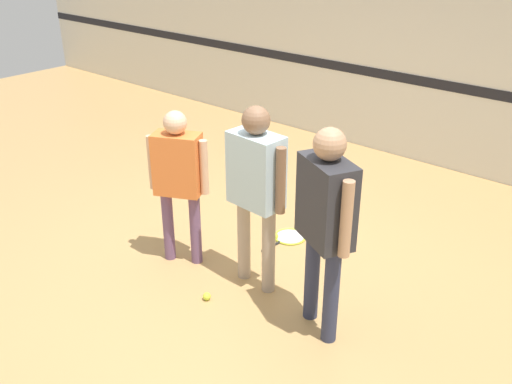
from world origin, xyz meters
The scene contains 9 objects.
ground_plane centered at (0.00, 0.00, 0.00)m, with size 16.00×16.00×0.00m, color tan.
wall_back centered at (0.00, 3.39, 1.60)m, with size 16.00×0.07×3.20m.
person_instructor centered at (0.21, -0.06, 0.97)m, with size 0.59×0.27×1.57m.
person_student_left centered at (-0.53, -0.21, 0.87)m, with size 0.49×0.37×1.41m.
person_student_right centered at (0.96, -0.19, 0.99)m, with size 0.55×0.42×1.60m.
racket_spare_on_floor centered at (-0.03, 0.72, 0.01)m, with size 0.34×0.56×0.03m.
tennis_ball_near_instructor centered at (0.06, -0.50, 0.03)m, with size 0.07×0.07×0.07m, color #CCE038.
tennis_ball_by_spare_racket centered at (-0.12, 0.62, 0.03)m, with size 0.07×0.07×0.07m, color #CCE038.
tennis_ball_stray_left centered at (-0.47, 1.06, 0.03)m, with size 0.07×0.07×0.07m, color #CCE038.
Camera 1 is at (2.85, -3.14, 2.82)m, focal length 40.00 mm.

